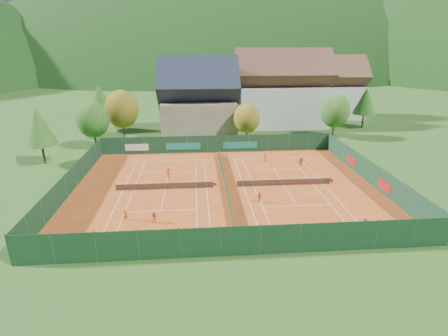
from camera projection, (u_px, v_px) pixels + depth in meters
ground at (225, 187)px, 46.91m from camera, size 600.00×600.00×0.00m
clay_pad at (225, 187)px, 46.90m from camera, size 40.00×32.00×0.01m
court_markings_left at (165, 189)px, 46.28m from camera, size 11.03×23.83×0.00m
court_markings_right at (284, 185)px, 47.51m from camera, size 11.03×23.83×0.00m
tennis_net_left at (166, 185)px, 46.12m from camera, size 13.30×0.10×1.02m
tennis_net_right at (285, 182)px, 47.35m from camera, size 13.30×0.10×1.02m
court_divider at (225, 184)px, 46.73m from camera, size 0.03×28.80×1.00m
fence_north at (215, 144)px, 61.36m from camera, size 40.00×0.10×3.00m
fence_south at (240, 241)px, 31.39m from camera, size 40.00×0.04×3.00m
fence_west at (70, 181)px, 44.85m from camera, size 0.04×32.00×3.00m
fence_east at (370, 172)px, 47.98m from camera, size 0.09×32.00×3.00m
chalet at (199, 102)px, 72.54m from camera, size 16.20×12.00×16.00m
hotel_block_a at (282, 93)px, 79.36m from camera, size 21.60×11.00×17.25m
hotel_block_b at (329, 91)px, 88.20m from camera, size 17.28×10.00×15.50m
tree_west_front at (93, 119)px, 62.12m from camera, size 5.72×5.72×8.69m
tree_west_mid at (122, 109)px, 67.82m from camera, size 6.44×6.44×9.78m
tree_west_back at (100, 100)px, 74.63m from camera, size 5.60×5.60×10.00m
tree_center at (247, 118)px, 66.38m from camera, size 5.01×5.01×7.60m
tree_east_front at (335, 111)px, 69.41m from camera, size 5.72×5.72×8.69m
tree_east_mid at (365, 101)px, 77.45m from camera, size 5.04×5.04×9.00m
tree_west_side at (38, 126)px, 53.93m from camera, size 5.04×5.04×9.00m
tree_east_back at (318, 93)px, 84.10m from camera, size 7.15×7.15×10.86m
mountain_backdrop at (236, 118)px, 281.41m from camera, size 820.00×530.00×242.00m
ball_hopper at (366, 221)px, 36.87m from camera, size 0.34×0.34×0.80m
loose_ball_0 at (142, 212)px, 39.83m from camera, size 0.07×0.07×0.07m
loose_ball_1 at (273, 213)px, 39.72m from camera, size 0.07×0.07×0.07m
loose_ball_2 at (239, 182)px, 48.49m from camera, size 0.07×0.07×0.07m
player_left_near at (126, 215)px, 38.02m from camera, size 0.52×0.45×1.20m
player_left_mid at (154, 217)px, 37.37m from camera, size 0.71×0.59×1.31m
player_left_far at (168, 173)px, 49.85m from camera, size 1.13×0.94×1.51m
player_right_near at (259, 197)px, 42.17m from camera, size 0.91×0.70×1.43m
player_right_far_a at (265, 157)px, 56.93m from camera, size 0.78×0.67×1.36m
player_right_far_b at (301, 162)px, 54.63m from camera, size 1.29×0.46×1.37m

